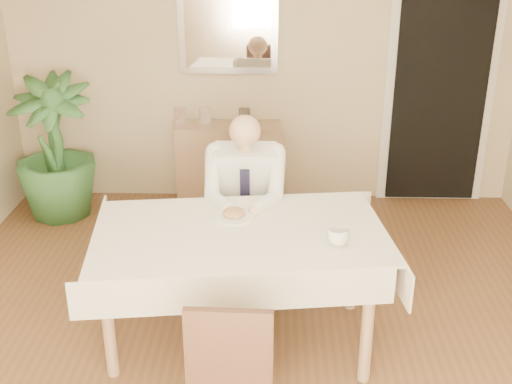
{
  "coord_description": "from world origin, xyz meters",
  "views": [
    {
      "loc": [
        0.11,
        -3.1,
        2.43
      ],
      "look_at": [
        0.0,
        0.35,
        0.95
      ],
      "focal_mm": 45.0,
      "sensor_mm": 36.0,
      "label": 1
    }
  ],
  "objects_px": {
    "potted_palm": "(54,148)",
    "sideboard": "(229,164)",
    "seated_man": "(245,199)",
    "coffee_mug": "(338,237)",
    "dining_table": "(240,243)",
    "chair_far": "(247,206)",
    "chair_near": "(231,364)"
  },
  "relations": [
    {
      "from": "potted_palm",
      "to": "sideboard",
      "type": "bearing_deg",
      "value": 11.72
    },
    {
      "from": "seated_man",
      "to": "coffee_mug",
      "type": "xyz_separation_m",
      "value": [
        0.55,
        -0.75,
        0.11
      ]
    },
    {
      "from": "dining_table",
      "to": "chair_far",
      "type": "distance_m",
      "value": 0.9
    },
    {
      "from": "seated_man",
      "to": "sideboard",
      "type": "relative_size",
      "value": 1.33
    },
    {
      "from": "dining_table",
      "to": "chair_near",
      "type": "relative_size",
      "value": 2.16
    },
    {
      "from": "dining_table",
      "to": "chair_far",
      "type": "relative_size",
      "value": 2.05
    },
    {
      "from": "dining_table",
      "to": "sideboard",
      "type": "relative_size",
      "value": 1.97
    },
    {
      "from": "sideboard",
      "to": "chair_far",
      "type": "bearing_deg",
      "value": -82.44
    },
    {
      "from": "chair_far",
      "to": "sideboard",
      "type": "bearing_deg",
      "value": 105.83
    },
    {
      "from": "chair_far",
      "to": "seated_man",
      "type": "height_order",
      "value": "seated_man"
    },
    {
      "from": "seated_man",
      "to": "coffee_mug",
      "type": "distance_m",
      "value": 0.94
    },
    {
      "from": "chair_near",
      "to": "seated_man",
      "type": "height_order",
      "value": "seated_man"
    },
    {
      "from": "chair_near",
      "to": "sideboard",
      "type": "distance_m",
      "value": 2.96
    },
    {
      "from": "seated_man",
      "to": "coffee_mug",
      "type": "height_order",
      "value": "seated_man"
    },
    {
      "from": "coffee_mug",
      "to": "potted_palm",
      "type": "bearing_deg",
      "value": 139.21
    },
    {
      "from": "seated_man",
      "to": "dining_table",
      "type": "bearing_deg",
      "value": -90.0
    },
    {
      "from": "seated_man",
      "to": "sideboard",
      "type": "distance_m",
      "value": 1.54
    },
    {
      "from": "chair_near",
      "to": "sideboard",
      "type": "bearing_deg",
      "value": 96.01
    },
    {
      "from": "seated_man",
      "to": "sideboard",
      "type": "height_order",
      "value": "seated_man"
    },
    {
      "from": "dining_table",
      "to": "potted_palm",
      "type": "xyz_separation_m",
      "value": [
        -1.68,
        1.78,
        -0.05
      ]
    },
    {
      "from": "chair_far",
      "to": "chair_near",
      "type": "relative_size",
      "value": 1.06
    },
    {
      "from": "chair_near",
      "to": "sideboard",
      "type": "xyz_separation_m",
      "value": [
        -0.22,
        2.95,
        -0.1
      ]
    },
    {
      "from": "chair_far",
      "to": "sideboard",
      "type": "distance_m",
      "value": 1.23
    },
    {
      "from": "dining_table",
      "to": "coffee_mug",
      "type": "height_order",
      "value": "coffee_mug"
    },
    {
      "from": "chair_near",
      "to": "coffee_mug",
      "type": "bearing_deg",
      "value": 53.97
    },
    {
      "from": "chair_near",
      "to": "coffee_mug",
      "type": "relative_size",
      "value": 7.02
    },
    {
      "from": "dining_table",
      "to": "potted_palm",
      "type": "bearing_deg",
      "value": 126.28
    },
    {
      "from": "sideboard",
      "to": "potted_palm",
      "type": "bearing_deg",
      "value": -170.85
    },
    {
      "from": "chair_near",
      "to": "potted_palm",
      "type": "height_order",
      "value": "potted_palm"
    },
    {
      "from": "chair_far",
      "to": "coffee_mug",
      "type": "xyz_separation_m",
      "value": [
        0.55,
        -1.04,
        0.29
      ]
    },
    {
      "from": "dining_table",
      "to": "sideboard",
      "type": "height_order",
      "value": "dining_table"
    },
    {
      "from": "chair_near",
      "to": "seated_man",
      "type": "xyz_separation_m",
      "value": [
        -0.0,
        1.46,
        0.21
      ]
    }
  ]
}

